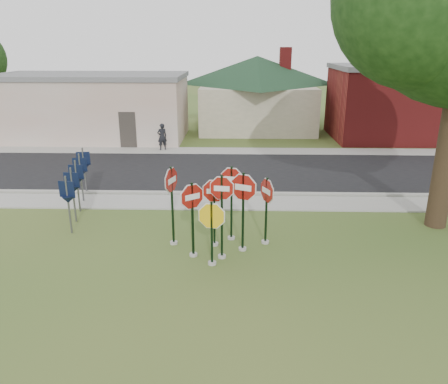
{
  "coord_description": "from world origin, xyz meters",
  "views": [
    {
      "loc": [
        0.48,
        -10.8,
        6.04
      ],
      "look_at": [
        0.14,
        2.0,
        1.67
      ],
      "focal_mm": 35.0,
      "sensor_mm": 36.0,
      "label": 1
    }
  ],
  "objects_px": {
    "pedestrian": "(162,137)",
    "stop_sign_left": "(192,210)",
    "stop_sign_center": "(222,206)",
    "stop_sign_yellow": "(212,226)"
  },
  "relations": [
    {
      "from": "stop_sign_center",
      "to": "pedestrian",
      "type": "relative_size",
      "value": 1.7
    },
    {
      "from": "pedestrian",
      "to": "stop_sign_center",
      "type": "bearing_deg",
      "value": 82.01
    },
    {
      "from": "stop_sign_yellow",
      "to": "pedestrian",
      "type": "bearing_deg",
      "value": 104.75
    },
    {
      "from": "stop_sign_left",
      "to": "pedestrian",
      "type": "relative_size",
      "value": 1.54
    },
    {
      "from": "stop_sign_center",
      "to": "stop_sign_yellow",
      "type": "relative_size",
      "value": 1.31
    },
    {
      "from": "stop_sign_center",
      "to": "stop_sign_yellow",
      "type": "height_order",
      "value": "stop_sign_center"
    },
    {
      "from": "stop_sign_left",
      "to": "stop_sign_center",
      "type": "bearing_deg",
      "value": -5.64
    },
    {
      "from": "stop_sign_left",
      "to": "pedestrian",
      "type": "distance_m",
      "value": 13.86
    },
    {
      "from": "pedestrian",
      "to": "stop_sign_left",
      "type": "bearing_deg",
      "value": 78.69
    },
    {
      "from": "stop_sign_yellow",
      "to": "stop_sign_left",
      "type": "relative_size",
      "value": 0.84
    }
  ]
}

